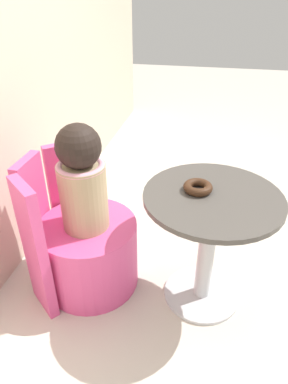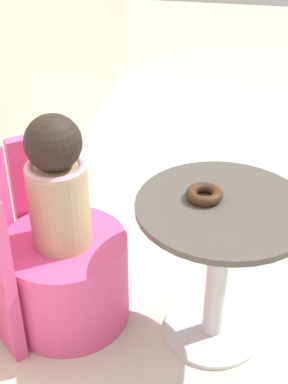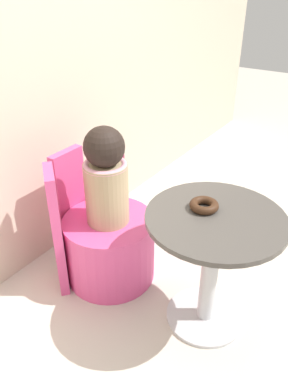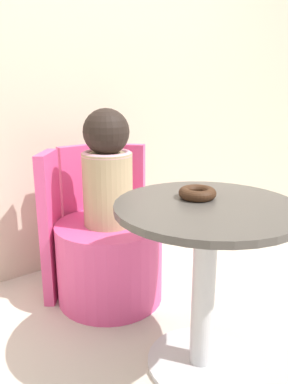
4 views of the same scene
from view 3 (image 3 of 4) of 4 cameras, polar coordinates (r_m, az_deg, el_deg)
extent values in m
plane|color=beige|center=(2.16, 9.24, -17.74)|extent=(12.00, 12.00, 0.00)
cube|color=beige|center=(2.18, -17.01, 18.77)|extent=(6.00, 0.06, 2.40)
cylinder|color=silver|center=(2.13, 9.20, -18.07)|extent=(0.41, 0.41, 0.02)
cylinder|color=silver|center=(1.91, 9.97, -11.82)|extent=(0.08, 0.08, 0.61)
cylinder|color=#4C4742|center=(1.72, 10.89, -3.97)|extent=(0.64, 0.64, 0.02)
cylinder|color=#E54C8C|center=(2.23, -5.21, -8.42)|extent=(0.52, 0.52, 0.40)
cube|color=#E54C8C|center=(2.29, -10.99, -2.39)|extent=(0.22, 0.05, 0.74)
cube|color=#E54C8C|center=(2.37, -5.54, -0.81)|extent=(0.18, 0.20, 0.74)
cube|color=#E54C8C|center=(2.11, -13.13, -5.89)|extent=(0.18, 0.20, 0.74)
cylinder|color=tan|center=(2.02, -5.69, -0.17)|extent=(0.24, 0.24, 0.35)
torus|color=pink|center=(1.94, -5.94, 3.98)|extent=(0.24, 0.24, 0.04)
sphere|color=black|center=(1.90, -6.10, 6.85)|extent=(0.21, 0.21, 0.21)
torus|color=#3D2314|center=(1.75, 9.21, -1.94)|extent=(0.14, 0.14, 0.04)
camera|label=1|loc=(0.57, -56.01, 5.12)|focal=32.00mm
camera|label=2|loc=(0.56, -94.64, 11.70)|focal=50.00mm
camera|label=4|loc=(0.77, 49.82, -30.71)|focal=35.00mm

